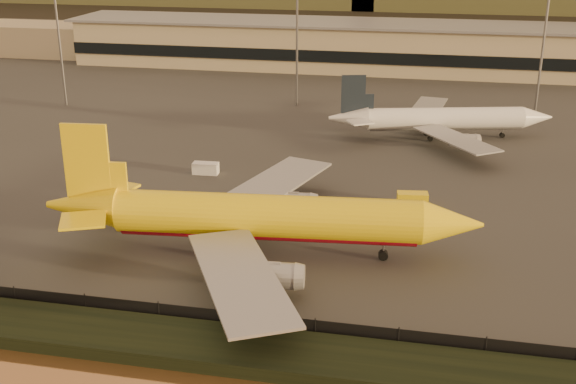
# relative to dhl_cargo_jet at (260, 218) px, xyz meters

# --- Properties ---
(ground) EXTENTS (900.00, 900.00, 0.00)m
(ground) POSITION_rel_dhl_cargo_jet_xyz_m (-0.17, -4.72, -4.93)
(ground) COLOR black
(ground) RESTS_ON ground
(embankment) EXTENTS (320.00, 7.00, 1.40)m
(embankment) POSITION_rel_dhl_cargo_jet_xyz_m (-0.17, -21.72, -4.23)
(embankment) COLOR black
(embankment) RESTS_ON ground
(tarmac) EXTENTS (320.00, 220.00, 0.20)m
(tarmac) POSITION_rel_dhl_cargo_jet_xyz_m (-0.17, 90.28, -4.83)
(tarmac) COLOR #2D2D2D
(tarmac) RESTS_ON ground
(perimeter_fence) EXTENTS (300.00, 0.05, 2.20)m
(perimeter_fence) POSITION_rel_dhl_cargo_jet_xyz_m (-0.17, -17.72, -3.63)
(perimeter_fence) COLOR black
(perimeter_fence) RESTS_ON tarmac
(terminal_building) EXTENTS (202.00, 25.00, 12.60)m
(terminal_building) POSITION_rel_dhl_cargo_jet_xyz_m (-14.69, 120.83, 1.32)
(terminal_building) COLOR tan
(terminal_building) RESTS_ON tarmac
(apron_light_masts) EXTENTS (152.20, 12.20, 25.40)m
(apron_light_masts) POSITION_rel_dhl_cargo_jet_xyz_m (14.83, 70.28, 10.78)
(apron_light_masts) COLOR slate
(apron_light_masts) RESTS_ON tarmac
(dhl_cargo_jet) EXTENTS (53.02, 51.67, 15.83)m
(dhl_cargo_jet) POSITION_rel_dhl_cargo_jet_xyz_m (0.00, 0.00, 0.00)
(dhl_cargo_jet) COLOR yellow
(dhl_cargo_jet) RESTS_ON tarmac
(white_narrowbody_jet) EXTENTS (41.55, 39.78, 12.07)m
(white_narrowbody_jet) POSITION_rel_dhl_cargo_jet_xyz_m (20.99, 55.56, -1.12)
(white_narrowbody_jet) COLOR white
(white_narrowbody_jet) RESTS_ON tarmac
(gse_vehicle_yellow) EXTENTS (4.56, 2.51, 1.95)m
(gse_vehicle_yellow) POSITION_rel_dhl_cargo_jet_xyz_m (17.47, 19.91, -3.75)
(gse_vehicle_yellow) COLOR yellow
(gse_vehicle_yellow) RESTS_ON tarmac
(gse_vehicle_white) EXTENTS (4.17, 2.03, 1.84)m
(gse_vehicle_white) POSITION_rel_dhl_cargo_jet_xyz_m (-15.70, 27.22, -3.81)
(gse_vehicle_white) COLOR white
(gse_vehicle_white) RESTS_ON tarmac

